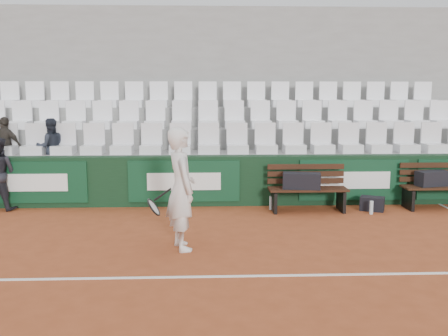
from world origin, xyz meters
TOP-DOWN VIEW (x-y plane):
  - ground at (0.00, 0.00)m, footprint 80.00×80.00m
  - court_baseline at (0.00, 0.00)m, footprint 18.00×0.06m
  - back_barrier at (0.07, 3.99)m, footprint 18.00×0.34m
  - grandstand_tier_front at (0.00, 4.62)m, footprint 18.00×0.95m
  - grandstand_tier_mid at (0.00, 5.58)m, footprint 18.00×0.95m
  - grandstand_tier_back at (0.00, 6.53)m, footprint 18.00×0.95m
  - grandstand_rear_wall at (0.00, 7.15)m, footprint 18.00×0.30m
  - seat_row_front at (0.00, 4.45)m, footprint 11.90×0.44m
  - seat_row_mid at (0.00, 5.40)m, footprint 11.90×0.44m
  - seat_row_back at (0.00, 6.35)m, footprint 11.90×0.44m
  - bench_left at (2.18, 3.38)m, footprint 1.50×0.56m
  - bench_right at (4.84, 3.48)m, footprint 1.50×0.56m
  - sports_bag_left at (2.05, 3.34)m, footprint 0.75×0.43m
  - sports_bag_right at (4.67, 3.52)m, footprint 0.68×0.43m
  - sports_bag_ground at (3.44, 3.38)m, footprint 0.51×0.43m
  - water_bottle_near at (1.50, 3.54)m, footprint 0.07×0.07m
  - water_bottle_far at (3.33, 3.09)m, footprint 0.07×0.07m
  - tennis_player at (-0.14, 1.17)m, footprint 0.80×0.75m
  - spectator_b at (-3.88, 4.50)m, footprint 0.77×0.50m
  - spectator_c at (-2.98, 4.50)m, footprint 0.71×0.64m

SIDE VIEW (x-z plane):
  - ground at x=0.00m, z-range 0.00..0.00m
  - court_baseline at x=0.00m, z-range 0.00..0.01m
  - water_bottle_far at x=3.33m, z-range 0.00..0.25m
  - water_bottle_near at x=1.50m, z-range 0.00..0.26m
  - sports_bag_ground at x=3.44m, z-range 0.00..0.27m
  - bench_left at x=2.18m, z-range 0.00..0.45m
  - bench_right at x=4.84m, z-range 0.00..0.45m
  - grandstand_tier_front at x=0.00m, z-range 0.00..1.00m
  - back_barrier at x=0.07m, z-range 0.00..1.00m
  - sports_bag_right at x=4.67m, z-range 0.45..0.74m
  - sports_bag_left at x=2.05m, z-range 0.45..0.75m
  - grandstand_tier_mid at x=0.00m, z-range 0.00..1.45m
  - tennis_player at x=-0.14m, z-range 0.00..1.78m
  - grandstand_tier_back at x=0.00m, z-range 0.00..1.90m
  - seat_row_front at x=0.00m, z-range 1.00..1.63m
  - spectator_c at x=-2.98m, z-range 1.00..2.19m
  - spectator_b at x=-3.88m, z-range 1.00..2.22m
  - seat_row_mid at x=0.00m, z-range 1.45..2.08m
  - grandstand_rear_wall at x=0.00m, z-range 0.00..4.40m
  - seat_row_back at x=0.00m, z-range 1.90..2.53m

